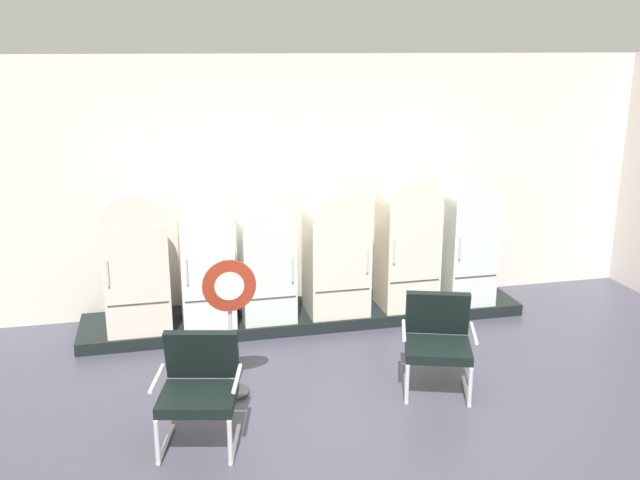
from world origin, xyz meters
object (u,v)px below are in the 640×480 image
Objects in this scene: refrigerator_3 at (336,248)px; sign_stand at (231,328)px; refrigerator_2 at (266,257)px; armchair_left at (199,384)px; armchair_right at (438,338)px; refrigerator_4 at (407,238)px; refrigerator_5 at (466,235)px; refrigerator_1 at (206,257)px; refrigerator_0 at (136,256)px.

refrigerator_3 reaches higher than sign_stand.
armchair_left is at bearing -111.86° from refrigerator_2.
refrigerator_2 is 2.36m from armchair_right.
refrigerator_5 is (0.78, 0.05, -0.02)m from refrigerator_4.
refrigerator_1 is at bearing 179.48° from refrigerator_4.
refrigerator_5 is 3.48m from sign_stand.
refrigerator_5 is at bearing 59.17° from armchair_right.
refrigerator_1 is 0.69m from refrigerator_2.
refrigerator_1 is 3.18m from refrigerator_5.
refrigerator_4 reaches higher than sign_stand.
sign_stand is (-2.31, -1.55, -0.31)m from refrigerator_4.
refrigerator_0 reaches higher than refrigerator_5.
refrigerator_0 is 1.08× the size of refrigerator_1.
refrigerator_1 is at bearing -178.10° from refrigerator_2.
refrigerator_4 is at bearing 40.84° from armchair_left.
refrigerator_1 reaches higher than armchair_right.
armchair_right is (-0.35, -1.85, -0.48)m from refrigerator_4.
refrigerator_3 reaches higher than armchair_left.
refrigerator_2 is at bearing 0.98° from refrigerator_0.
refrigerator_2 is 0.92× the size of refrigerator_3.
refrigerator_5 reaches higher than refrigerator_3.
refrigerator_4 is 1.94m from armchair_right.
refrigerator_5 is at bearing 3.51° from refrigerator_4.
refrigerator_0 is 3.41m from armchair_right.
refrigerator_5 is at bearing 0.46° from refrigerator_1.
sign_stand is (-1.42, -1.57, -0.24)m from refrigerator_3.
sign_stand is at bearing -86.40° from refrigerator_1.
refrigerator_0 is at bearing -179.87° from refrigerator_3.
refrigerator_2 is 1.71m from sign_stand.
refrigerator_4 reaches higher than refrigerator_1.
refrigerator_3 is 1.10× the size of sign_stand.
armchair_left is 0.69× the size of sign_stand.
refrigerator_3 is 1.99m from armchair_right.
refrigerator_4 is at bearing 79.20° from armchair_right.
refrigerator_5 is (3.18, 0.03, 0.05)m from refrigerator_1.
refrigerator_3 is at bearing -1.37° from refrigerator_2.
armchair_right is (2.05, -1.87, -0.40)m from refrigerator_1.
refrigerator_3 is at bearing -179.22° from refrigerator_5.
refrigerator_5 is 2.25m from armchair_right.
refrigerator_3 is at bearing 0.13° from refrigerator_0.
armchair_left is at bearing -77.33° from refrigerator_0.
refrigerator_5 is (3.95, 0.03, -0.01)m from refrigerator_0.
refrigerator_1 is 2.41m from refrigerator_4.
refrigerator_1 is 1.07× the size of refrigerator_2.
sign_stand is (-1.95, 0.30, 0.16)m from armchair_right.
refrigerator_1 is 0.91× the size of refrigerator_4.
refrigerator_0 is at bearing 179.64° from refrigerator_4.
refrigerator_0 is 0.77m from refrigerator_1.
armchair_right is (2.30, 0.44, 0.00)m from armchair_left.
refrigerator_3 is 0.93× the size of refrigerator_4.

